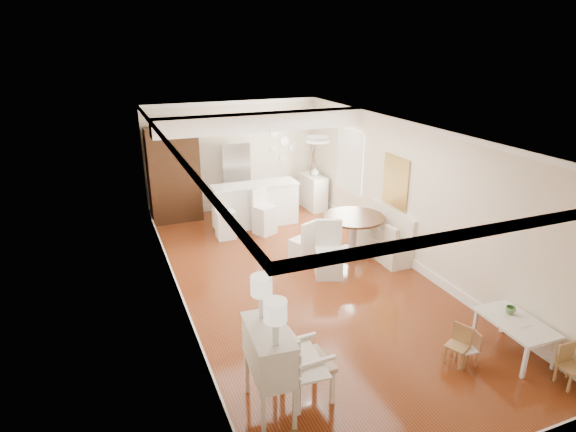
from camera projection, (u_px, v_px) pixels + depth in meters
room at (299, 174)px, 8.55m from camera, size 9.00×9.04×2.82m
secretary_bureau at (269, 371)px, 5.63m from camera, size 0.97×0.99×1.16m
gustavian_armchair at (307, 362)px, 5.89m from camera, size 0.62×0.62×1.04m
kids_table at (514, 337)px, 6.81m from camera, size 0.67×1.08×0.53m
kids_chair_a at (457, 345)px, 6.60m from camera, size 0.36×0.36×0.57m
kids_chair_b at (468, 348)px, 6.59m from camera, size 0.27×0.27×0.51m
kids_chair_c at (571, 366)px, 6.17m from camera, size 0.29×0.29×0.57m
banquette at (382, 232)px, 9.90m from camera, size 0.52×1.60×0.98m
dining_table at (353, 236)px, 9.91m from camera, size 1.64×1.64×0.85m
slip_chair_near at (329, 250)px, 8.99m from camera, size 0.66×0.67×1.05m
slip_chair_far at (302, 240)px, 9.71m from camera, size 0.53×0.54×0.85m
breakfast_counter at (255, 205)px, 11.49m from camera, size 2.05×0.65×1.03m
bar_stool_left at (225, 216)px, 10.74m from camera, size 0.43×0.43×1.03m
bar_stool_right at (264, 212)px, 10.97m from camera, size 0.55×0.55×1.05m
pantry_cabinet at (174, 175)px, 11.62m from camera, size 1.20×0.60×2.30m
fridge at (249, 177)px, 12.34m from camera, size 0.75×0.65×1.80m
sideboard at (313, 192)px, 12.69m from camera, size 0.45×0.95×0.89m
pencil_cup at (510, 310)px, 6.89m from camera, size 0.18×0.18×0.11m
branch_vase at (315, 172)px, 12.49m from camera, size 0.24×0.24×0.21m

